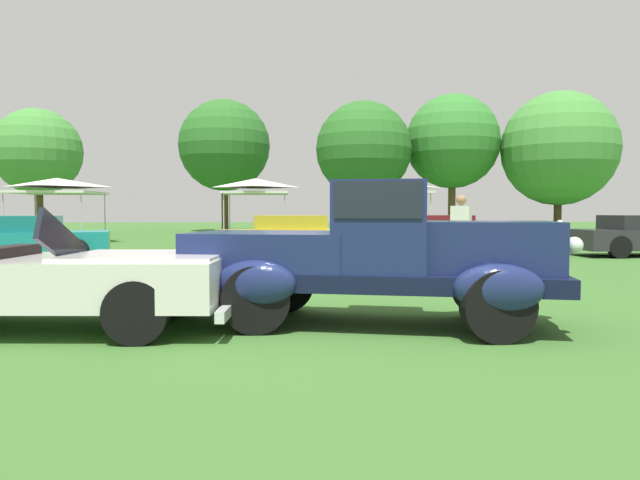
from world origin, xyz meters
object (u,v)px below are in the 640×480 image
feature_pickup_truck (375,252)px  show_car_burgundy (437,236)px  spectator_between_cars (461,232)px  canopy_tent_center_field (256,185)px  neighbor_convertible (52,279)px  show_car_yellow (294,237)px  canopy_tent_right_field (387,185)px  show_car_teal (31,239)px  canopy_tent_left_field (57,185)px

feature_pickup_truck → show_car_burgundy: size_ratio=0.95×
spectator_between_cars → canopy_tent_center_field: 13.48m
feature_pickup_truck → spectator_between_cars: (2.66, 5.27, 0.05)m
canopy_tent_center_field → neighbor_convertible: bearing=-94.6°
feature_pickup_truck → neighbor_convertible: size_ratio=1.02×
show_car_yellow → spectator_between_cars: size_ratio=2.81×
feature_pickup_truck → canopy_tent_right_field: bearing=79.6°
show_car_teal → canopy_tent_left_field: canopy_tent_left_field is taller
show_car_burgundy → canopy_tent_left_field: size_ratio=1.45×
show_car_teal → spectator_between_cars: 11.08m
spectator_between_cars → canopy_tent_left_field: (-13.24, 12.57, 1.51)m
feature_pickup_truck → canopy_tent_left_field: bearing=120.7°
neighbor_convertible → show_car_burgundy: size_ratio=0.94×
show_car_yellow → canopy_tent_right_field: canopy_tent_right_field is taller
spectator_between_cars → show_car_yellow: bearing=126.8°
show_car_burgundy → spectator_between_cars: size_ratio=2.83×
feature_pickup_truck → show_car_yellow: size_ratio=0.96×
canopy_tent_center_field → canopy_tent_left_field: bearing=179.1°
neighbor_convertible → spectator_between_cars: 8.32m
canopy_tent_center_field → canopy_tent_right_field: same height
canopy_tent_left_field → canopy_tent_center_field: (8.24, -0.14, -0.00)m
neighbor_convertible → show_car_burgundy: (7.19, 10.11, 0.02)m
show_car_teal → canopy_tent_right_field: (11.06, 8.76, 1.83)m
show_car_teal → show_car_yellow: 7.06m
feature_pickup_truck → show_car_teal: feature_pickup_truck is taller
show_car_burgundy → spectator_between_cars: spectator_between_cars is taller
show_car_teal → canopy_tent_right_field: bearing=38.4°
neighbor_convertible → spectator_between_cars: (6.41, 5.29, 0.33)m
feature_pickup_truck → neighbor_convertible: (-3.75, -0.03, -0.29)m
spectator_between_cars → canopy_tent_left_field: canopy_tent_left_field is taller
canopy_tent_center_field → show_car_yellow: bearing=-79.1°
show_car_yellow → canopy_tent_right_field: 8.90m
spectator_between_cars → canopy_tent_left_field: bearing=136.5°
show_car_yellow → show_car_burgundy: (4.27, 0.16, -0.00)m
neighbor_convertible → show_car_yellow: bearing=73.7°
neighbor_convertible → canopy_tent_right_field: bearing=68.4°
canopy_tent_left_field → show_car_yellow: bearing=-39.1°
show_car_teal → canopy_tent_left_field: (-2.76, 8.97, 1.83)m
canopy_tent_left_field → spectator_between_cars: bearing=-43.5°
feature_pickup_truck → show_car_yellow: feature_pickup_truck is taller
show_car_yellow → show_car_burgundy: 4.27m
neighbor_convertible → canopy_tent_left_field: bearing=110.9°
canopy_tent_left_field → canopy_tent_right_field: (13.82, -0.21, 0.00)m
neighbor_convertible → canopy_tent_center_field: size_ratio=1.65×
show_car_teal → neighbor_convertible: bearing=-65.4°
show_car_burgundy → canopy_tent_right_field: 7.76m
show_car_yellow → canopy_tent_left_field: 12.68m
show_car_yellow → spectator_between_cars: spectator_between_cars is taller
spectator_between_cars → canopy_tent_left_field: size_ratio=0.51×
show_car_teal → show_car_yellow: same height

